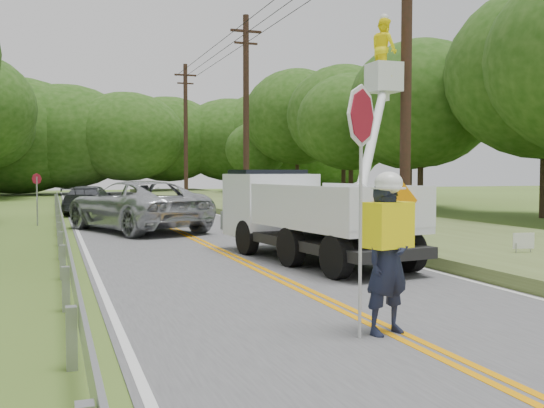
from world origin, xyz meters
name	(u,v)px	position (x,y,z in m)	size (l,w,h in m)	color
ground	(444,358)	(0.00, 0.00, 0.00)	(140.00, 140.00, 0.00)	#475D23
road	(191,237)	(0.00, 14.00, 0.01)	(7.20, 96.00, 0.03)	#4C4B4E
guardrail	(61,222)	(-4.02, 14.91, 0.55)	(0.18, 48.00, 0.77)	#9899A1
utility_poles	(298,94)	(5.00, 17.02, 5.27)	(1.60, 43.30, 10.00)	black
tall_grass_verge	(381,227)	(7.10, 14.00, 0.15)	(7.00, 96.00, 0.30)	#515F2E
treeline_right	(418,104)	(15.87, 25.30, 6.10)	(11.52, 53.02, 10.89)	#332319
treeline_horizon	(100,137)	(0.15, 56.05, 5.50)	(57.68, 13.77, 11.03)	#1B420D
flagger	(387,247)	(-0.13, 1.10, 1.17)	(1.18, 0.66, 3.25)	#191E33
bucket_truck	(304,199)	(1.76, 8.52, 1.47)	(4.53, 6.56, 6.30)	black
suv_silver	(136,206)	(-1.43, 16.81, 0.93)	(3.03, 6.56, 1.82)	#AFB1B6
suv_darkgrey	(90,200)	(-2.50, 26.64, 0.73)	(2.00, 4.92, 1.43)	#3D4046
stop_sign_permanent	(37,192)	(-4.86, 20.39, 1.35)	(0.37, 0.29, 2.10)	#9899A1
yard_sign	(524,242)	(5.97, 5.44, 0.54)	(0.52, 0.13, 0.75)	white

